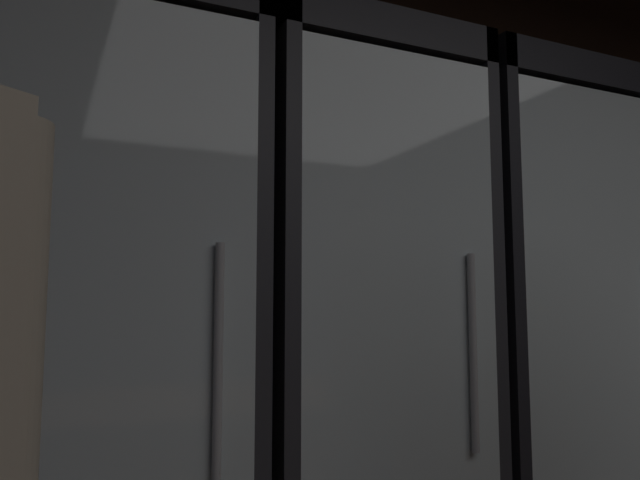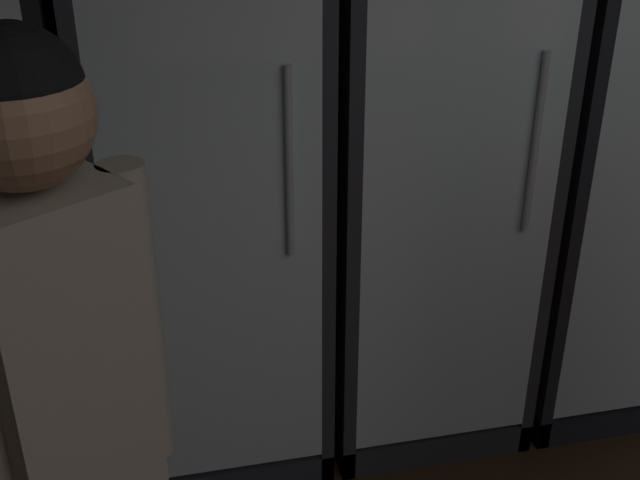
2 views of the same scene
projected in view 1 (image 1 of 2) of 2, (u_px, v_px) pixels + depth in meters
name	position (u px, v px, depth m)	size (l,w,h in m)	color
wall_back	(469.00, 255.00, 2.37)	(6.00, 0.06, 2.80)	black
cooler_left	(105.00, 401.00, 1.51)	(0.64, 0.58, 1.98)	#2B2B30
cooler_center	(347.00, 388.00, 1.78)	(0.64, 0.58, 1.98)	#2B2B30
cooler_right	(524.00, 376.00, 2.06)	(0.64, 0.58, 1.98)	black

